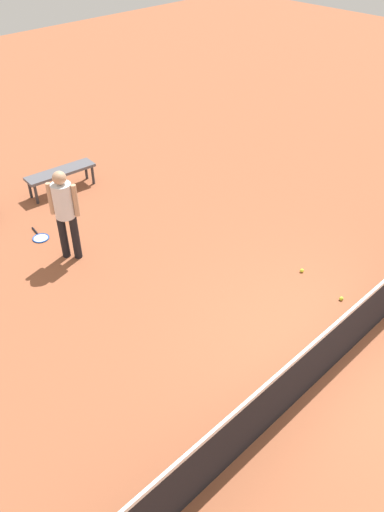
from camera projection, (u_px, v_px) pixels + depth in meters
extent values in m
plane|color=#9E5638|center=(342.00, 356.00, 7.34)|extent=(40.00, 40.00, 0.00)
cube|color=black|center=(348.00, 334.00, 7.06)|extent=(10.00, 0.02, 0.91)
cube|color=white|center=(355.00, 308.00, 6.77)|extent=(10.00, 0.04, 0.06)
cylinder|color=black|center=(63.00, 236.00, 9.01)|extent=(0.20, 0.20, 0.85)
cylinder|color=black|center=(76.00, 237.00, 8.98)|extent=(0.20, 0.20, 0.85)
cylinder|color=white|center=(63.00, 201.00, 8.55)|extent=(0.48, 0.48, 0.62)
cylinder|color=tan|center=(51.00, 199.00, 8.56)|extent=(0.13, 0.13, 0.58)
cylinder|color=tan|center=(75.00, 200.00, 8.52)|extent=(0.13, 0.13, 0.58)
sphere|color=tan|center=(59.00, 178.00, 8.30)|extent=(0.32, 0.32, 0.23)
torus|color=blue|center=(41.00, 238.00, 9.69)|extent=(0.36, 0.36, 0.02)
cylinder|color=silver|center=(41.00, 238.00, 9.69)|extent=(0.30, 0.30, 0.00)
cylinder|color=black|center=(35.00, 231.00, 9.87)|extent=(0.07, 0.28, 0.03)
sphere|color=#C6E033|center=(302.00, 270.00, 8.86)|extent=(0.07, 0.07, 0.07)
sphere|color=#C6E033|center=(366.00, 299.00, 8.28)|extent=(0.07, 0.07, 0.07)
sphere|color=#C6E033|center=(341.00, 299.00, 8.28)|extent=(0.07, 0.07, 0.07)
cube|color=#595960|center=(60.00, 172.00, 10.89)|extent=(1.53, 0.53, 0.06)
cylinder|color=#333338|center=(86.00, 170.00, 11.46)|extent=(0.07, 0.07, 0.42)
cylinder|color=#333338|center=(30.00, 189.00, 10.79)|extent=(0.07, 0.07, 0.42)
cylinder|color=#333338|center=(93.00, 175.00, 11.28)|extent=(0.07, 0.07, 0.42)
cylinder|color=#333338|center=(36.00, 194.00, 10.60)|extent=(0.07, 0.07, 0.42)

